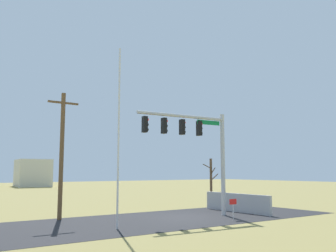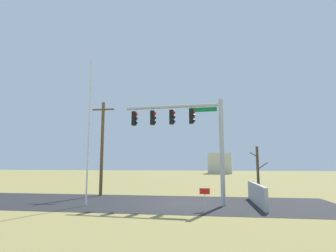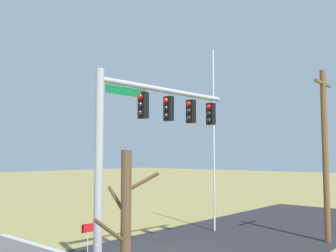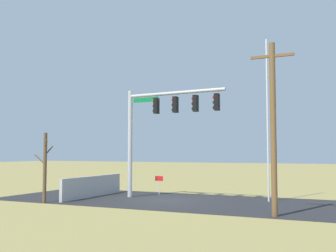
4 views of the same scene
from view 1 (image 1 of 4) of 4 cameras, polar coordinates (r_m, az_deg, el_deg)
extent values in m
plane|color=olive|center=(23.66, 2.48, -13.94)|extent=(160.00, 160.00, 0.00)
cube|color=#232326|center=(21.49, -6.31, -14.60)|extent=(28.00, 8.00, 0.01)
cube|color=#B7B5AD|center=(25.66, 10.28, -13.29)|extent=(6.00, 6.00, 0.01)
cube|color=#A8A8AD|center=(27.05, 10.53, -11.58)|extent=(0.20, 6.12, 1.30)
cylinder|color=#B2B5BA|center=(24.81, 8.47, -5.85)|extent=(0.28, 0.28, 6.66)
cylinder|color=#B2B5BA|center=(23.18, 2.26, 1.55)|extent=(6.34, 0.65, 0.20)
cube|color=#0F7238|center=(24.30, 6.27, 0.52)|extent=(1.80, 0.16, 0.28)
cube|color=black|center=(23.80, 4.83, -0.35)|extent=(0.26, 0.38, 0.96)
sphere|color=red|center=(23.93, 5.11, 0.34)|extent=(0.22, 0.22, 0.22)
sphere|color=black|center=(23.89, 5.12, -0.38)|extent=(0.22, 0.22, 0.22)
sphere|color=black|center=(23.86, 5.13, -1.09)|extent=(0.22, 0.22, 0.22)
cube|color=black|center=(23.07, 2.18, -0.16)|extent=(0.26, 0.38, 0.96)
sphere|color=red|center=(23.19, 2.49, 0.55)|extent=(0.22, 0.22, 0.22)
sphere|color=black|center=(23.15, 2.49, -0.19)|extent=(0.22, 0.22, 0.22)
sphere|color=black|center=(23.12, 2.50, -0.92)|extent=(0.22, 0.22, 0.22)
cube|color=black|center=(22.39, -0.63, 0.04)|extent=(0.26, 0.38, 0.96)
sphere|color=red|center=(22.50, -0.30, 0.78)|extent=(0.22, 0.22, 0.22)
sphere|color=black|center=(22.46, -0.30, 0.02)|extent=(0.22, 0.22, 0.22)
sphere|color=black|center=(22.43, -0.30, -0.74)|extent=(0.22, 0.22, 0.22)
cube|color=black|center=(21.76, -3.62, 0.26)|extent=(0.26, 0.38, 0.96)
sphere|color=red|center=(21.87, -3.26, 1.01)|extent=(0.22, 0.22, 0.22)
sphere|color=black|center=(21.83, -3.27, 0.23)|extent=(0.22, 0.22, 0.22)
sphere|color=black|center=(21.79, -3.27, -0.55)|extent=(0.22, 0.22, 0.22)
cylinder|color=silver|center=(19.08, -7.65, -1.55)|extent=(0.10, 0.10, 9.31)
cylinder|color=brown|center=(23.32, -16.13, -4.35)|extent=(0.26, 0.26, 7.66)
cube|color=brown|center=(23.68, -15.86, 3.47)|extent=(1.90, 0.12, 0.12)
cylinder|color=brown|center=(30.04, 6.67, -8.72)|extent=(0.20, 0.20, 3.87)
cylinder|color=brown|center=(30.27, 7.19, -7.84)|extent=(0.78, 0.07, 0.57)
cylinder|color=brown|center=(30.02, 6.04, -6.20)|extent=(0.54, 0.47, 0.39)
cylinder|color=brown|center=(29.80, 6.97, -6.91)|extent=(0.12, 0.61, 0.55)
cylinder|color=silver|center=(22.77, 10.04, -12.98)|extent=(0.04, 0.04, 0.90)
cube|color=red|center=(22.71, 10.01, -11.45)|extent=(0.56, 0.02, 0.32)
cube|color=beige|center=(74.82, -20.18, -6.83)|extent=(6.50, 8.88, 5.04)
camera|label=2|loc=(16.20, 52.88, -5.23)|focal=29.05mm
camera|label=3|loc=(37.29, 6.84, -5.59)|focal=40.24mm
camera|label=4|loc=(40.12, -28.58, -6.24)|focal=42.60mm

